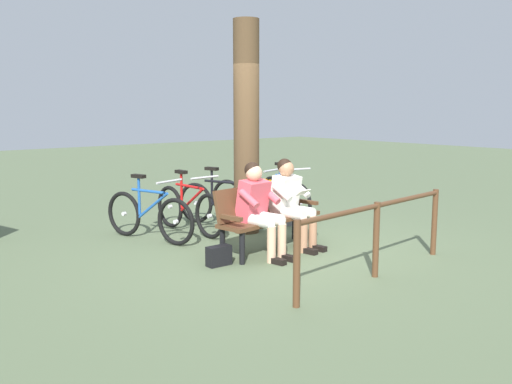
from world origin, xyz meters
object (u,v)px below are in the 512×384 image
Objects in this scene: litter_bin at (287,201)px; bicycle_silver at (222,204)px; bicycle_red at (252,200)px; handbag at (219,256)px; bicycle_black at (189,209)px; person_companion at (259,205)px; person_reading at (291,199)px; tree_trunk at (246,128)px; bicycle_green at (285,197)px; bicycle_purple at (149,216)px; bench at (266,212)px.

bicycle_silver is at bearing -32.02° from litter_bin.
bicycle_red is at bearing 68.27° from bicycle_silver.
handbag is 1.86m from bicycle_black.
bicycle_silver is (-0.72, -1.78, -0.30)m from person_companion.
person_reading is at bearing 16.96° from bicycle_black.
tree_trunk is 4.14× the size of litter_bin.
handbag is 2.33m from tree_trunk.
bicycle_purple is (2.58, -0.06, 0.00)m from bicycle_green.
tree_trunk reaches higher than bicycle_green.
bicycle_silver and bicycle_purple have the same top height.
bicycle_black reaches higher than handbag.
bicycle_black is at bearing 78.31° from bicycle_purple.
bench is 1.00× the size of bicycle_green.
bench is 1.64m from bicycle_silver.
bicycle_red is 1.02× the size of bicycle_silver.
person_reading is 2.05m from bicycle_purple.
tree_trunk is at bearing 55.41° from bicycle_purple.
bicycle_silver is at bearing -119.84° from person_companion.
bicycle_green is 1.01× the size of bicycle_purple.
bicycle_green is 1.87m from bicycle_black.
tree_trunk is 1.91× the size of bicycle_green.
litter_bin is at bearing 62.99° from bicycle_purple.
bicycle_green reaches higher than litter_bin.
person_reading is 0.38× the size of tree_trunk.
tree_trunk reaches higher than bench.
bicycle_purple is at bearing -102.36° from bicycle_red.
person_companion reaches higher than bench.
person_companion is 2.53m from bicycle_green.
bicycle_black is (0.23, -1.51, -0.15)m from bench.
tree_trunk is 1.46m from bicycle_red.
person_companion is at bearing -52.36° from bicycle_red.
bicycle_red is (-0.70, -1.67, -0.31)m from person_reading.
person_companion is at bearing -41.83° from bicycle_silver.
bicycle_green reaches higher than handbag.
person_companion reaches higher than handbag.
person_companion is 1.59× the size of litter_bin.
tree_trunk reaches higher than person_reading.
bicycle_black is at bearing -79.73° from bicycle_green.
bench is at bearing -35.89° from bicycle_green.
bicycle_silver is 0.98× the size of bicycle_purple.
bicycle_silver is (-1.35, -1.78, 0.24)m from handbag.
person_reading is 0.73× the size of bicycle_green.
bench is 1.67m from litter_bin.
bicycle_green and bicycle_red have the same top height.
handbag is 2.25m from bicycle_silver.
person_companion reaches higher than bicycle_red.
bicycle_red is (-1.96, -1.76, 0.24)m from handbag.
handbag is at bearing 28.26° from litter_bin.
handbag is at bearing 4.88° from bench.
person_companion is at bearing 5.30° from bicycle_purple.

